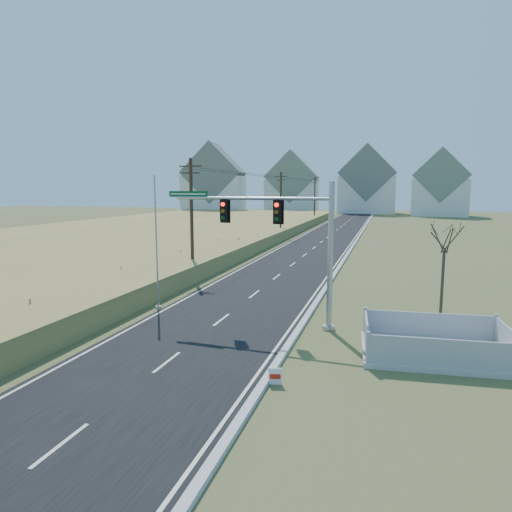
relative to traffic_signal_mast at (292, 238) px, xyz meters
The scene contains 16 objects.
ground 7.06m from the traffic_signal_mast, 130.63° to the right, with size 260.00×260.00×0.00m, color #52592B.
road 46.13m from the traffic_signal_mast, 94.52° to the left, with size 8.00×180.00×0.06m, color black.
curb 45.98m from the traffic_signal_mast, 89.33° to the left, with size 0.30×180.00×0.18m, color #B2AFA8.
reed_marsh 45.35m from the traffic_signal_mast, 127.66° to the left, with size 38.00×110.00×1.30m, color #A68F4B.
utility_pole_near 14.79m from the traffic_signal_mast, 133.18° to the left, with size 1.80×0.26×9.00m.
utility_pole_mid 42.02m from the traffic_signal_mast, 103.93° to the left, with size 1.80×0.26×9.00m.
utility_pole_far 71.50m from the traffic_signal_mast, 98.14° to the left, with size 1.80×0.26×9.00m.
condo_nw 104.49m from the traffic_signal_mast, 113.49° to the left, with size 17.69×13.38×19.05m.
condo_nnw 106.04m from the traffic_signal_mast, 101.77° to the left, with size 14.93×11.17×17.03m.
condo_n 107.84m from the traffic_signal_mast, 90.86° to the left, with size 15.27×10.20×18.54m.
condo_ne 101.15m from the traffic_signal_mast, 80.68° to the left, with size 14.12×10.51×16.52m.
traffic_signal_mast is the anchor object (origin of this frame).
fence_enclosure 8.01m from the traffic_signal_mast, 20.57° to the right, with size 6.05×4.38×1.31m.
open_sign 8.06m from the traffic_signal_mast, 82.74° to the right, with size 0.48×0.15×0.59m.
flagpole 8.11m from the traffic_signal_mast, behind, with size 0.34×0.34×7.46m.
bare_tree 8.57m from the traffic_signal_mast, 31.11° to the left, with size 1.99×1.99×5.26m.
Camera 1 is at (8.04, -17.24, 6.73)m, focal length 32.00 mm.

